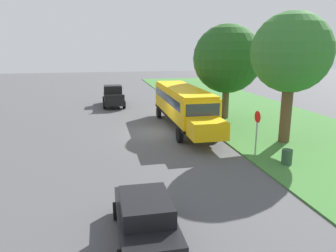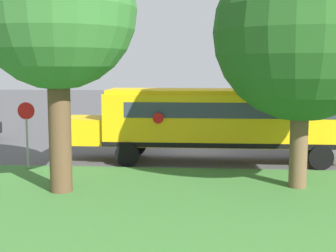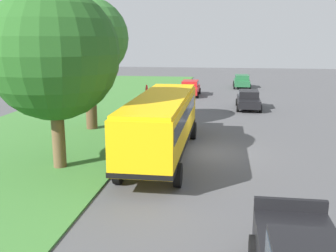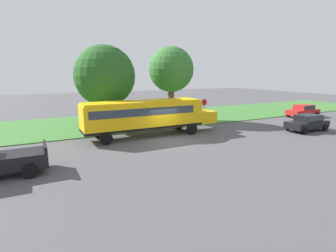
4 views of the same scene
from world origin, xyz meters
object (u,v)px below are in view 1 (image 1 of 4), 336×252
car_black_nearest (145,215)px  stop_sign (257,128)px  oak_tree_beside_bus (228,59)px  school_bus (183,104)px  oak_tree_roadside_mid (292,54)px  trash_bin (287,158)px  pickup_truck (113,96)px

car_black_nearest → stop_sign: stop_sign is taller
car_black_nearest → oak_tree_beside_bus: oak_tree_beside_bus is taller
school_bus → oak_tree_roadside_mid: oak_tree_roadside_mid is taller
car_black_nearest → trash_bin: car_black_nearest is taller
trash_bin → oak_tree_beside_bus: bearing=-95.6°
school_bus → pickup_truck: school_bus is taller
oak_tree_beside_bus → car_black_nearest: bearing=60.9°
school_bus → trash_bin: (-3.39, 9.35, -1.47)m
pickup_truck → stop_sign: (-7.30, 19.01, 0.66)m
school_bus → car_black_nearest: (5.05, 14.70, -1.05)m
school_bus → pickup_truck: (4.95, -11.28, -0.85)m
school_bus → stop_sign: size_ratio=4.53×
oak_tree_beside_bus → stop_sign: (2.19, 10.27, -3.45)m
pickup_truck → stop_sign: 20.37m
pickup_truck → oak_tree_beside_bus: size_ratio=0.66×
oak_tree_roadside_mid → stop_sign: size_ratio=3.09×
oak_tree_beside_bus → trash_bin: oak_tree_beside_bus is taller
pickup_truck → school_bus: bearing=113.7°
school_bus → stop_sign: (-2.35, 7.73, -0.19)m
school_bus → trash_bin: bearing=109.9°
pickup_truck → oak_tree_roadside_mid: 20.29m
pickup_truck → car_black_nearest: bearing=89.8°
trash_bin → oak_tree_roadside_mid: bearing=-119.8°
school_bus → trash_bin: 10.05m
stop_sign → oak_tree_beside_bus: bearing=-102.1°
pickup_truck → oak_tree_roadside_mid: bearing=122.6°
stop_sign → car_black_nearest: bearing=43.3°
car_black_nearest → stop_sign: bearing=-136.7°
oak_tree_roadside_mid → trash_bin: size_ratio=9.40×
school_bus → oak_tree_roadside_mid: 8.72m
oak_tree_beside_bus → trash_bin: bearing=84.4°
stop_sign → school_bus: bearing=-73.1°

